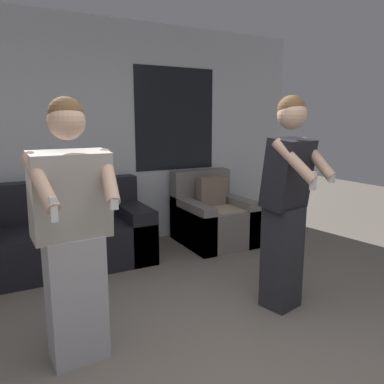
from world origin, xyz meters
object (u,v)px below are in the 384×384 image
Objects in this scene: armchair at (212,218)px; couch at (61,238)px; person_left at (73,235)px; person_right at (287,202)px.

couch is at bearing 177.97° from armchair.
armchair is 2.65m from person_left.
person_left is (-0.16, -1.73, 0.53)m from couch.
person_right reaches higher than person_left.
armchair is at bearing 78.38° from person_right.
person_left is 0.97× the size of person_right.
armchair is at bearing -2.03° from couch.
person_left is 1.64m from person_right.
couch is 2.41m from person_right.
armchair is (1.83, -0.07, 0.01)m from couch.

